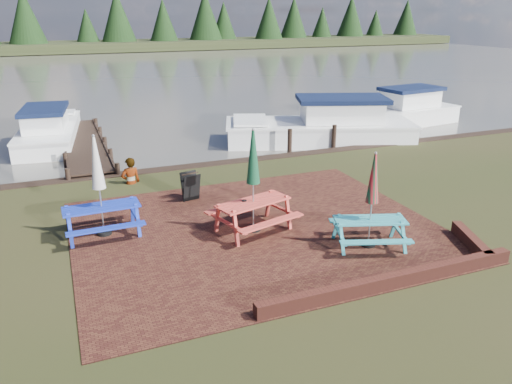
{
  "coord_description": "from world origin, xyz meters",
  "views": [
    {
      "loc": [
        -4.35,
        -9.75,
        5.28
      ],
      "look_at": [
        0.0,
        1.1,
        1.0
      ],
      "focal_mm": 35.0,
      "sensor_mm": 36.0,
      "label": 1
    }
  ],
  "objects_px": {
    "chalkboard": "(191,186)",
    "boat_far": "(400,113)",
    "boat_jetty": "(49,131)",
    "jetty": "(84,144)",
    "person": "(129,158)",
    "picnic_table_red": "(253,197)",
    "picnic_table_blue": "(101,202)",
    "picnic_table_teal": "(371,215)",
    "boat_near": "(323,128)"
  },
  "relations": [
    {
      "from": "chalkboard",
      "to": "boat_far",
      "type": "height_order",
      "value": "boat_far"
    },
    {
      "from": "boat_jetty",
      "to": "boat_far",
      "type": "relative_size",
      "value": 0.99
    },
    {
      "from": "jetty",
      "to": "person",
      "type": "distance_m",
      "value": 5.53
    },
    {
      "from": "picnic_table_red",
      "to": "jetty",
      "type": "height_order",
      "value": "picnic_table_red"
    },
    {
      "from": "picnic_table_blue",
      "to": "jetty",
      "type": "relative_size",
      "value": 0.28
    },
    {
      "from": "boat_far",
      "to": "boat_jetty",
      "type": "bearing_deg",
      "value": 73.79
    },
    {
      "from": "picnic_table_teal",
      "to": "jetty",
      "type": "height_order",
      "value": "picnic_table_teal"
    },
    {
      "from": "boat_far",
      "to": "person",
      "type": "xyz_separation_m",
      "value": [
        -14.09,
        -4.75,
        0.44
      ]
    },
    {
      "from": "jetty",
      "to": "picnic_table_teal",
      "type": "bearing_deg",
      "value": -65.21
    },
    {
      "from": "boat_near",
      "to": "boat_jetty",
      "type": "bearing_deg",
      "value": 88.71
    },
    {
      "from": "chalkboard",
      "to": "person",
      "type": "xyz_separation_m",
      "value": [
        -1.42,
        2.19,
        0.42
      ]
    },
    {
      "from": "boat_jetty",
      "to": "boat_near",
      "type": "height_order",
      "value": "boat_near"
    },
    {
      "from": "picnic_table_teal",
      "to": "picnic_table_blue",
      "type": "height_order",
      "value": "picnic_table_blue"
    },
    {
      "from": "person",
      "to": "boat_far",
      "type": "bearing_deg",
      "value": -171.1
    },
    {
      "from": "picnic_table_blue",
      "to": "boat_jetty",
      "type": "bearing_deg",
      "value": 94.43
    },
    {
      "from": "picnic_table_teal",
      "to": "picnic_table_red",
      "type": "height_order",
      "value": "picnic_table_red"
    },
    {
      "from": "boat_jetty",
      "to": "boat_far",
      "type": "distance_m",
      "value": 16.63
    },
    {
      "from": "boat_near",
      "to": "jetty",
      "type": "bearing_deg",
      "value": 95.86
    },
    {
      "from": "chalkboard",
      "to": "boat_far",
      "type": "distance_m",
      "value": 14.45
    },
    {
      "from": "picnic_table_red",
      "to": "picnic_table_blue",
      "type": "bearing_deg",
      "value": 146.15
    },
    {
      "from": "picnic_table_teal",
      "to": "jetty",
      "type": "xyz_separation_m",
      "value": [
        -5.59,
        12.11,
        -0.69
      ]
    },
    {
      "from": "picnic_table_blue",
      "to": "person",
      "type": "xyz_separation_m",
      "value": [
        1.22,
        3.74,
        -0.04
      ]
    },
    {
      "from": "person",
      "to": "picnic_table_blue",
      "type": "bearing_deg",
      "value": 62.22
    },
    {
      "from": "jetty",
      "to": "boat_jetty",
      "type": "relative_size",
      "value": 1.37
    },
    {
      "from": "jetty",
      "to": "boat_near",
      "type": "distance_m",
      "value": 10.08
    },
    {
      "from": "chalkboard",
      "to": "picnic_table_teal",
      "type": "bearing_deg",
      "value": -66.59
    },
    {
      "from": "boat_near",
      "to": "boat_far",
      "type": "bearing_deg",
      "value": -53.07
    },
    {
      "from": "boat_far",
      "to": "jetty",
      "type": "bearing_deg",
      "value": 79.89
    },
    {
      "from": "boat_jetty",
      "to": "person",
      "type": "distance_m",
      "value": 7.59
    },
    {
      "from": "chalkboard",
      "to": "boat_jetty",
      "type": "xyz_separation_m",
      "value": [
        -3.78,
        9.39,
        -0.07
      ]
    },
    {
      "from": "jetty",
      "to": "boat_far",
      "type": "bearing_deg",
      "value": -2.38
    },
    {
      "from": "chalkboard",
      "to": "boat_jetty",
      "type": "height_order",
      "value": "boat_jetty"
    },
    {
      "from": "picnic_table_red",
      "to": "boat_far",
      "type": "distance_m",
      "value": 15.22
    },
    {
      "from": "picnic_table_red",
      "to": "boat_far",
      "type": "height_order",
      "value": "picnic_table_red"
    },
    {
      "from": "picnic_table_red",
      "to": "boat_near",
      "type": "height_order",
      "value": "picnic_table_red"
    },
    {
      "from": "jetty",
      "to": "picnic_table_red",
      "type": "bearing_deg",
      "value": -71.72
    },
    {
      "from": "picnic_table_teal",
      "to": "chalkboard",
      "type": "height_order",
      "value": "picnic_table_teal"
    },
    {
      "from": "picnic_table_teal",
      "to": "person",
      "type": "bearing_deg",
      "value": 142.8
    },
    {
      "from": "picnic_table_teal",
      "to": "chalkboard",
      "type": "distance_m",
      "value": 5.51
    },
    {
      "from": "picnic_table_teal",
      "to": "picnic_table_red",
      "type": "distance_m",
      "value": 2.87
    },
    {
      "from": "chalkboard",
      "to": "boat_near",
      "type": "height_order",
      "value": "boat_near"
    },
    {
      "from": "picnic_table_red",
      "to": "boat_jetty",
      "type": "xyz_separation_m",
      "value": [
        -4.68,
        12.09,
        -0.56
      ]
    },
    {
      "from": "jetty",
      "to": "chalkboard",
      "type": "bearing_deg",
      "value": -71.83
    },
    {
      "from": "boat_far",
      "to": "picnic_table_red",
      "type": "bearing_deg",
      "value": 121.59
    },
    {
      "from": "person",
      "to": "boat_jetty",
      "type": "bearing_deg",
      "value": -81.59
    },
    {
      "from": "picnic_table_blue",
      "to": "person",
      "type": "height_order",
      "value": "picnic_table_blue"
    },
    {
      "from": "jetty",
      "to": "person",
      "type": "bearing_deg",
      "value": -78.75
    },
    {
      "from": "picnic_table_teal",
      "to": "picnic_table_red",
      "type": "bearing_deg",
      "value": 158.96
    },
    {
      "from": "picnic_table_blue",
      "to": "person",
      "type": "relative_size",
      "value": 1.49
    },
    {
      "from": "picnic_table_blue",
      "to": "chalkboard",
      "type": "distance_m",
      "value": 3.09
    }
  ]
}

